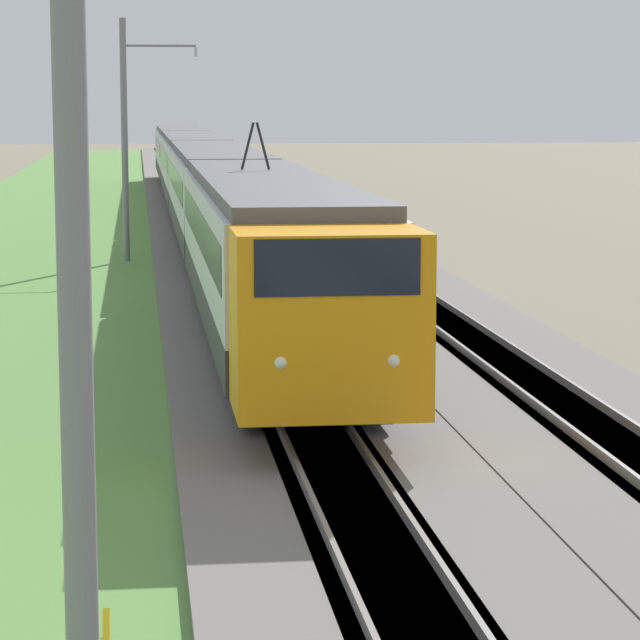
# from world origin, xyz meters

# --- Properties ---
(ballast_main) EXTENTS (240.00, 4.40, 0.30)m
(ballast_main) POSITION_xyz_m (50.00, 0.00, 0.15)
(ballast_main) COLOR slate
(ballast_main) RESTS_ON ground
(ballast_adjacent) EXTENTS (240.00, 4.40, 0.30)m
(ballast_adjacent) POSITION_xyz_m (50.00, -4.43, 0.15)
(ballast_adjacent) COLOR slate
(ballast_adjacent) RESTS_ON ground
(track_main) EXTENTS (240.00, 1.57, 0.45)m
(track_main) POSITION_xyz_m (50.00, 0.00, 0.16)
(track_main) COLOR #4C4238
(track_main) RESTS_ON ground
(track_adjacent) EXTENTS (240.00, 1.57, 0.45)m
(track_adjacent) POSITION_xyz_m (50.00, -4.43, 0.16)
(track_adjacent) COLOR #4C4238
(track_adjacent) RESTS_ON ground
(grass_verge) EXTENTS (240.00, 12.81, 0.12)m
(grass_verge) POSITION_xyz_m (50.00, 5.40, 0.06)
(grass_verge) COLOR #5B8E42
(grass_verge) RESTS_ON ground
(passenger_train) EXTENTS (85.65, 2.86, 4.95)m
(passenger_train) POSITION_xyz_m (60.13, 0.00, 2.31)
(passenger_train) COLOR orange
(passenger_train) RESTS_ON ground
(catenary_mast_near) EXTENTS (0.22, 2.56, 7.64)m
(catenary_mast_near) POSITION_xyz_m (6.62, 3.01, 3.96)
(catenary_mast_near) COLOR slate
(catenary_mast_near) RESTS_ON ground
(catenary_mast_mid) EXTENTS (0.22, 2.56, 8.15)m
(catenary_mast_mid) POSITION_xyz_m (47.92, 3.02, 4.22)
(catenary_mast_mid) COLOR slate
(catenary_mast_mid) RESTS_ON ground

